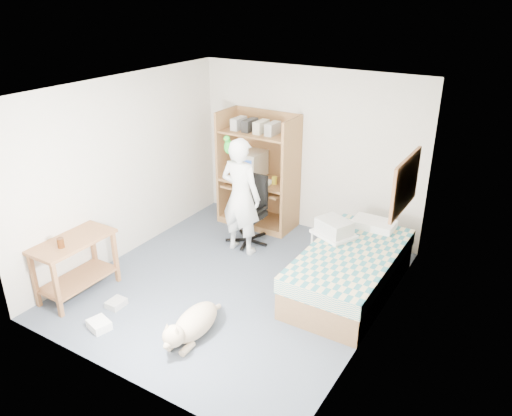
{
  "coord_description": "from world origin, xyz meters",
  "views": [
    {
      "loc": [
        3.1,
        -4.56,
        3.53
      ],
      "look_at": [
        0.19,
        0.18,
        1.05
      ],
      "focal_mm": 35.0,
      "sensor_mm": 36.0,
      "label": 1
    }
  ],
  "objects_px": {
    "printer_cart": "(333,246)",
    "computer_hutch": "(259,175)",
    "bed": "(350,271)",
    "office_chair": "(250,219)",
    "dog": "(192,324)",
    "person": "(241,196)",
    "side_desk": "(75,259)"
  },
  "relations": [
    {
      "from": "computer_hutch",
      "to": "bed",
      "type": "height_order",
      "value": "computer_hutch"
    },
    {
      "from": "person",
      "to": "dog",
      "type": "relative_size",
      "value": 1.63
    },
    {
      "from": "computer_hutch",
      "to": "side_desk",
      "type": "relative_size",
      "value": 1.8
    },
    {
      "from": "computer_hutch",
      "to": "side_desk",
      "type": "bearing_deg",
      "value": -106.14
    },
    {
      "from": "bed",
      "to": "dog",
      "type": "xyz_separation_m",
      "value": [
        -1.11,
        -1.76,
        -0.12
      ]
    },
    {
      "from": "printer_cart",
      "to": "person",
      "type": "bearing_deg",
      "value": -152.37
    },
    {
      "from": "side_desk",
      "to": "office_chair",
      "type": "distance_m",
      "value": 2.54
    },
    {
      "from": "office_chair",
      "to": "printer_cart",
      "type": "relative_size",
      "value": 1.62
    },
    {
      "from": "computer_hutch",
      "to": "dog",
      "type": "height_order",
      "value": "computer_hutch"
    },
    {
      "from": "side_desk",
      "to": "dog",
      "type": "relative_size",
      "value": 0.96
    },
    {
      "from": "computer_hutch",
      "to": "dog",
      "type": "xyz_separation_m",
      "value": [
        0.89,
        -2.88,
        -0.65
      ]
    },
    {
      "from": "computer_hutch",
      "to": "person",
      "type": "bearing_deg",
      "value": -74.44
    },
    {
      "from": "printer_cart",
      "to": "side_desk",
      "type": "bearing_deg",
      "value": -115.99
    },
    {
      "from": "side_desk",
      "to": "person",
      "type": "xyz_separation_m",
      "value": [
        1.11,
        2.0,
        0.35
      ]
    },
    {
      "from": "computer_hutch",
      "to": "office_chair",
      "type": "relative_size",
      "value": 1.77
    },
    {
      "from": "computer_hutch",
      "to": "office_chair",
      "type": "xyz_separation_m",
      "value": [
        0.21,
        -0.63,
        -0.46
      ]
    },
    {
      "from": "bed",
      "to": "person",
      "type": "height_order",
      "value": "person"
    },
    {
      "from": "bed",
      "to": "printer_cart",
      "type": "xyz_separation_m",
      "value": [
        -0.36,
        0.27,
        0.11
      ]
    },
    {
      "from": "side_desk",
      "to": "computer_hutch",
      "type": "bearing_deg",
      "value": 73.86
    },
    {
      "from": "side_desk",
      "to": "office_chair",
      "type": "xyz_separation_m",
      "value": [
        1.06,
        2.31,
        -0.13
      ]
    },
    {
      "from": "bed",
      "to": "office_chair",
      "type": "xyz_separation_m",
      "value": [
        -1.79,
        0.49,
        0.07
      ]
    },
    {
      "from": "printer_cart",
      "to": "computer_hutch",
      "type": "bearing_deg",
      "value": 176.73
    },
    {
      "from": "office_chair",
      "to": "printer_cart",
      "type": "distance_m",
      "value": 1.45
    },
    {
      "from": "printer_cart",
      "to": "dog",
      "type": "bearing_deg",
      "value": -86.32
    },
    {
      "from": "dog",
      "to": "bed",
      "type": "bearing_deg",
      "value": 54.73
    },
    {
      "from": "printer_cart",
      "to": "bed",
      "type": "bearing_deg",
      "value": -13.37
    },
    {
      "from": "bed",
      "to": "side_desk",
      "type": "relative_size",
      "value": 2.02
    },
    {
      "from": "printer_cart",
      "to": "office_chair",
      "type": "bearing_deg",
      "value": -164.65
    },
    {
      "from": "side_desk",
      "to": "office_chair",
      "type": "relative_size",
      "value": 0.98
    },
    {
      "from": "computer_hutch",
      "to": "person",
      "type": "height_order",
      "value": "computer_hutch"
    },
    {
      "from": "bed",
      "to": "office_chair",
      "type": "height_order",
      "value": "office_chair"
    },
    {
      "from": "bed",
      "to": "person",
      "type": "relative_size",
      "value": 1.2
    }
  ]
}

